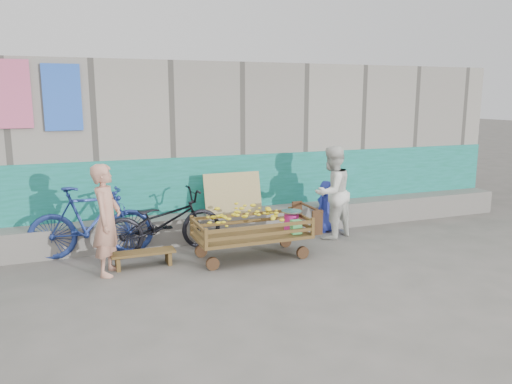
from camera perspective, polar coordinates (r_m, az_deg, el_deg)
name	(u,v)px	position (r m, az deg, el deg)	size (l,w,h in m)	color
ground	(266,285)	(6.60, 1.18, -10.62)	(80.00, 80.00, 0.00)	#54534C
building_wall	(189,145)	(10.05, -7.68, 5.36)	(12.00, 3.50, 3.00)	gray
banana_cart	(250,224)	(7.49, -0.73, -3.65)	(1.86, 0.85, 0.79)	brown
bench	(143,255)	(7.42, -12.76, -7.07)	(0.91, 0.27, 0.23)	brown
vendor_man	(107,220)	(7.08, -16.68, -3.07)	(0.56, 0.37, 1.54)	tan
woman	(332,192)	(8.64, 8.65, -0.03)	(0.78, 0.61, 1.60)	silver
child	(326,206)	(9.08, 8.05, -1.63)	(0.46, 0.30, 0.93)	#24309B
bicycle_dark	(163,222)	(7.88, -10.61, -3.40)	(0.66, 1.90, 1.00)	black
bicycle_blue	(91,222)	(7.95, -18.31, -3.26)	(0.52, 1.83, 1.10)	navy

